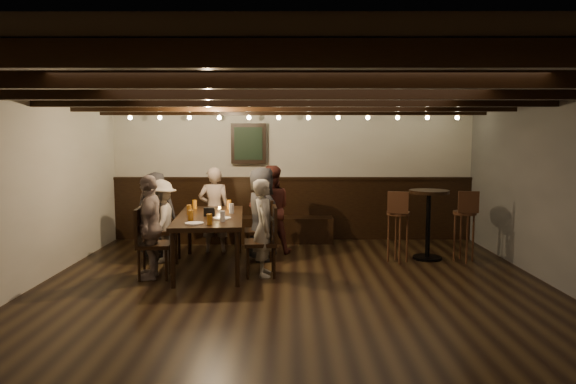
{
  "coord_description": "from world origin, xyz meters",
  "views": [
    {
      "loc": [
        -0.07,
        -5.82,
        1.85
      ],
      "look_at": [
        -0.09,
        1.3,
        1.1
      ],
      "focal_mm": 32.0,
      "sensor_mm": 36.0,
      "label": 1
    }
  ],
  "objects_px": {
    "chair_right_near": "(260,241)",
    "person_bench_left": "(156,214)",
    "bar_stool_left": "(398,236)",
    "person_bench_right": "(270,210)",
    "person_right_far": "(264,228)",
    "bar_stool_right": "(464,235)",
    "person_bench_centre": "(214,210)",
    "person_left_far": "(150,227)",
    "dining_table": "(210,220)",
    "person_left_near": "(161,221)",
    "person_right_near": "(262,214)",
    "chair_left_far": "(153,257)",
    "chair_right_far": "(262,254)",
    "high_top_table": "(428,214)",
    "chair_left_near": "(164,242)"
  },
  "relations": [
    {
      "from": "chair_right_far",
      "to": "person_bench_left",
      "type": "xyz_separation_m",
      "value": [
        -1.73,
        1.2,
        0.38
      ]
    },
    {
      "from": "chair_left_far",
      "to": "chair_right_near",
      "type": "height_order",
      "value": "chair_left_far"
    },
    {
      "from": "person_right_far",
      "to": "bar_stool_right",
      "type": "xyz_separation_m",
      "value": [
        2.95,
        0.79,
        -0.25
      ]
    },
    {
      "from": "dining_table",
      "to": "person_bench_centre",
      "type": "xyz_separation_m",
      "value": [
        -0.09,
        1.05,
        -0.0
      ]
    },
    {
      "from": "person_bench_left",
      "to": "person_right_near",
      "type": "relative_size",
      "value": 0.94
    },
    {
      "from": "person_right_far",
      "to": "bar_stool_right",
      "type": "relative_size",
      "value": 1.21
    },
    {
      "from": "chair_right_far",
      "to": "person_bench_right",
      "type": "distance_m",
      "value": 1.43
    },
    {
      "from": "chair_right_near",
      "to": "high_top_table",
      "type": "xyz_separation_m",
      "value": [
        2.56,
        0.05,
        0.41
      ]
    },
    {
      "from": "chair_left_near",
      "to": "dining_table",
      "type": "bearing_deg",
      "value": 58.02
    },
    {
      "from": "person_left_near",
      "to": "person_right_far",
      "type": "distance_m",
      "value": 1.75
    },
    {
      "from": "person_right_near",
      "to": "bar_stool_right",
      "type": "distance_m",
      "value": 3.05
    },
    {
      "from": "chair_right_far",
      "to": "person_bench_left",
      "type": "height_order",
      "value": "person_bench_left"
    },
    {
      "from": "person_bench_right",
      "to": "person_right_far",
      "type": "xyz_separation_m",
      "value": [
        -0.03,
        -1.36,
        -0.06
      ]
    },
    {
      "from": "chair_right_far",
      "to": "person_bench_left",
      "type": "bearing_deg",
      "value": 50.19
    },
    {
      "from": "chair_right_far",
      "to": "person_left_far",
      "type": "distance_m",
      "value": 1.52
    },
    {
      "from": "high_top_table",
      "to": "bar_stool_right",
      "type": "height_order",
      "value": "bar_stool_right"
    },
    {
      "from": "dining_table",
      "to": "person_right_near",
      "type": "xyz_separation_m",
      "value": [
        0.71,
        0.51,
        0.01
      ]
    },
    {
      "from": "person_right_far",
      "to": "bar_stool_right",
      "type": "bearing_deg",
      "value": -79.94
    },
    {
      "from": "person_right_far",
      "to": "person_left_near",
      "type": "bearing_deg",
      "value": 59.04
    },
    {
      "from": "chair_right_near",
      "to": "person_bench_left",
      "type": "bearing_deg",
      "value": 74.47
    },
    {
      "from": "person_left_near",
      "to": "person_left_far",
      "type": "bearing_deg",
      "value": 0.0
    },
    {
      "from": "person_right_near",
      "to": "person_bench_centre",
      "type": "bearing_deg",
      "value": 51.34
    },
    {
      "from": "chair_left_far",
      "to": "chair_right_far",
      "type": "distance_m",
      "value": 1.44
    },
    {
      "from": "person_bench_left",
      "to": "person_left_far",
      "type": "relative_size",
      "value": 0.96
    },
    {
      "from": "person_bench_centre",
      "to": "person_left_far",
      "type": "bearing_deg",
      "value": 63.43
    },
    {
      "from": "chair_left_near",
      "to": "person_bench_centre",
      "type": "height_order",
      "value": "person_bench_centre"
    },
    {
      "from": "bar_stool_left",
      "to": "person_bench_right",
      "type": "bearing_deg",
      "value": 177.68
    },
    {
      "from": "bar_stool_right",
      "to": "chair_left_near",
      "type": "bearing_deg",
      "value": -178.2
    },
    {
      "from": "person_bench_left",
      "to": "bar_stool_left",
      "type": "relative_size",
      "value": 1.23
    },
    {
      "from": "person_bench_centre",
      "to": "person_right_near",
      "type": "xyz_separation_m",
      "value": [
        0.8,
        -0.53,
        0.01
      ]
    },
    {
      "from": "chair_right_near",
      "to": "person_bench_left",
      "type": "height_order",
      "value": "person_bench_left"
    },
    {
      "from": "person_bench_centre",
      "to": "person_bench_right",
      "type": "xyz_separation_m",
      "value": [
        0.91,
        -0.07,
        0.01
      ]
    },
    {
      "from": "bar_stool_right",
      "to": "person_bench_right",
      "type": "bearing_deg",
      "value": 170.55
    },
    {
      "from": "chair_right_far",
      "to": "high_top_table",
      "type": "relative_size",
      "value": 0.88
    },
    {
      "from": "chair_left_far",
      "to": "bar_stool_left",
      "type": "bearing_deg",
      "value": 99.33
    },
    {
      "from": "chair_left_near",
      "to": "high_top_table",
      "type": "relative_size",
      "value": 0.92
    },
    {
      "from": "bar_stool_right",
      "to": "person_right_near",
      "type": "bearing_deg",
      "value": 179.54
    },
    {
      "from": "chair_left_far",
      "to": "person_right_far",
      "type": "distance_m",
      "value": 1.51
    },
    {
      "from": "person_right_near",
      "to": "chair_left_far",
      "type": "bearing_deg",
      "value": 121.48
    },
    {
      "from": "dining_table",
      "to": "person_right_near",
      "type": "distance_m",
      "value": 0.87
    },
    {
      "from": "chair_right_near",
      "to": "person_left_far",
      "type": "relative_size",
      "value": 0.68
    },
    {
      "from": "person_bench_centre",
      "to": "person_right_far",
      "type": "height_order",
      "value": "person_bench_centre"
    },
    {
      "from": "high_top_table",
      "to": "person_right_far",
      "type": "bearing_deg",
      "value": -158.86
    },
    {
      "from": "chair_left_near",
      "to": "bar_stool_right",
      "type": "height_order",
      "value": "bar_stool_right"
    },
    {
      "from": "chair_right_near",
      "to": "person_bench_centre",
      "type": "height_order",
      "value": "person_bench_centre"
    },
    {
      "from": "person_bench_centre",
      "to": "person_bench_right",
      "type": "height_order",
      "value": "person_bench_right"
    },
    {
      "from": "person_bench_centre",
      "to": "dining_table",
      "type": "bearing_deg",
      "value": 90.0
    },
    {
      "from": "dining_table",
      "to": "high_top_table",
      "type": "distance_m",
      "value": 3.29
    },
    {
      "from": "chair_right_near",
      "to": "person_left_near",
      "type": "xyz_separation_m",
      "value": [
        -1.46,
        -0.13,
        0.34
      ]
    },
    {
      "from": "chair_left_near",
      "to": "person_bench_centre",
      "type": "xyz_separation_m",
      "value": [
        0.67,
        0.66,
        0.4
      ]
    }
  ]
}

